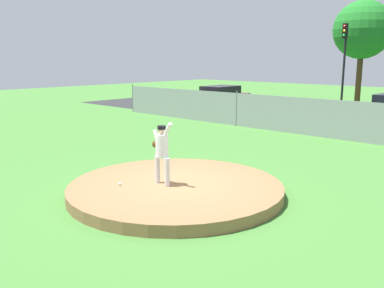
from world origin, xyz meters
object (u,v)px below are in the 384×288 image
Objects in this scene: traffic_light_near at (344,53)px; baseball at (120,184)px; traffic_cone_orange at (336,117)px; pitcher_youth at (162,149)px; parked_car_burgundy at (220,98)px.

baseball is at bearing -81.52° from traffic_light_near.
baseball is at bearing -84.69° from traffic_cone_orange.
baseball is (-0.72, -0.79, -0.89)m from pitcher_youth.
pitcher_youth is 15.24m from traffic_cone_orange.
pitcher_youth is at bearing 47.94° from baseball.
pitcher_youth reaches higher than baseball.
parked_car_burgundy is 8.16m from traffic_cone_orange.
traffic_light_near is at bearing 31.07° from parked_car_burgundy.
traffic_cone_orange is (8.14, 0.02, -0.53)m from parked_car_burgundy.
traffic_cone_orange is 0.10× the size of traffic_light_near.
traffic_light_near reaches higher than pitcher_youth.
traffic_light_near reaches higher than parked_car_burgundy.
baseball is 0.13× the size of traffic_cone_orange.
pitcher_youth is at bearing -79.08° from traffic_light_near.
pitcher_youth is 0.36× the size of parked_car_burgundy.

